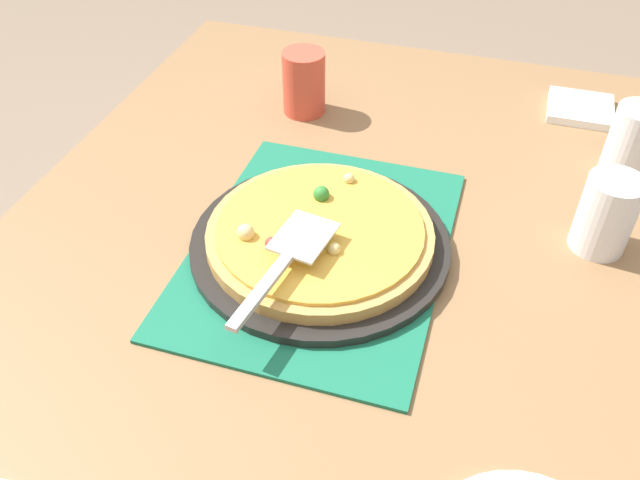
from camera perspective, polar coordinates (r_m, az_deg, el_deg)
dining_table at (r=1.05m, az=0.00°, el=-5.26°), size 1.40×1.00×0.75m
placemat at (r=0.97m, az=0.00°, el=-0.75°), size 0.48×0.36×0.01m
pizza_pan at (r=0.96m, az=0.00°, el=-0.31°), size 0.38×0.38×0.01m
pizza at (r=0.95m, az=-0.04°, el=0.59°), size 0.33×0.33×0.04m
cup_near at (r=1.21m, az=25.49°, el=7.73°), size 0.08×0.08×0.12m
cup_far at (r=1.26m, az=-1.40°, el=13.48°), size 0.08×0.08×0.12m
cup_corner at (r=1.03m, az=23.58°, el=2.06°), size 0.08×0.08×0.12m
pizza_server at (r=0.86m, az=-2.90°, el=-1.55°), size 0.23×0.08×0.01m
napkin_stack at (r=1.38m, az=21.64°, el=10.55°), size 0.12×0.12×0.02m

